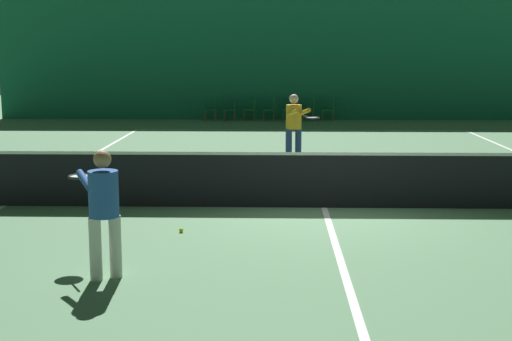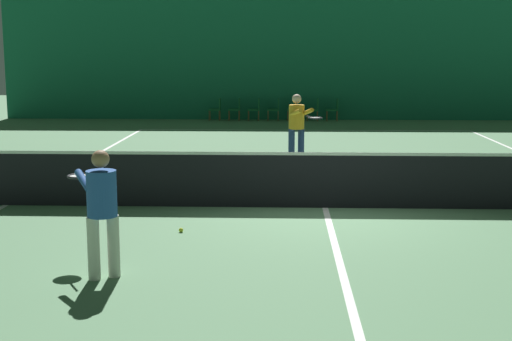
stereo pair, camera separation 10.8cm
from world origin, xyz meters
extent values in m
plane|color=#56845B|center=(0.00, 0.00, 0.00)|extent=(60.00, 60.00, 0.00)
cube|color=#196B4C|center=(0.00, 15.64, 2.49)|extent=(23.00, 0.12, 4.98)
cube|color=white|center=(0.00, 11.90, 0.00)|extent=(11.00, 0.10, 0.00)
cube|color=white|center=(0.00, 6.40, 0.00)|extent=(8.25, 0.10, 0.00)
cube|color=white|center=(-5.50, 0.00, 0.00)|extent=(0.10, 23.80, 0.00)
cube|color=white|center=(0.00, 0.00, 0.00)|extent=(0.10, 12.80, 0.00)
cube|color=black|center=(0.00, 0.00, 0.47)|extent=(11.90, 0.02, 0.95)
cube|color=white|center=(0.00, 0.00, 0.92)|extent=(11.90, 0.02, 0.05)
cylinder|color=beige|center=(-2.91, -3.95, 0.37)|extent=(0.19, 0.19, 0.74)
cylinder|color=beige|center=(-2.70, -3.83, 0.37)|extent=(0.19, 0.19, 0.74)
cylinder|color=#234C99|center=(-2.81, -3.89, 1.01)|extent=(0.48, 0.48, 0.54)
sphere|color=#936B4C|center=(-2.81, -3.89, 1.41)|extent=(0.21, 0.21, 0.21)
cylinder|color=#234C99|center=(-3.05, -3.75, 1.13)|extent=(0.34, 0.49, 0.22)
cylinder|color=#234C99|center=(-2.81, -3.61, 1.13)|extent=(0.34, 0.49, 0.22)
cylinder|color=black|center=(-3.13, -3.33, 1.07)|extent=(0.18, 0.28, 0.03)
torus|color=black|center=(-3.28, -3.07, 1.07)|extent=(0.45, 0.45, 0.03)
cylinder|color=silver|center=(-3.28, -3.07, 1.07)|extent=(0.38, 0.38, 0.00)
cylinder|color=navy|center=(-0.29, 5.11, 0.40)|extent=(0.20, 0.20, 0.79)
cylinder|color=navy|center=(-0.52, 5.00, 0.40)|extent=(0.20, 0.20, 0.79)
cylinder|color=gold|center=(-0.40, 5.05, 1.08)|extent=(0.49, 0.49, 0.57)
sphere|color=beige|center=(-0.40, 5.05, 1.51)|extent=(0.22, 0.22, 0.22)
cylinder|color=gold|center=(-0.16, 4.88, 1.21)|extent=(0.31, 0.53, 0.23)
cylinder|color=gold|center=(-0.43, 4.76, 1.21)|extent=(0.31, 0.53, 0.23)
cylinder|color=black|center=(-0.12, 4.44, 1.14)|extent=(0.15, 0.29, 0.03)
torus|color=black|center=(0.00, 4.17, 1.14)|extent=(0.44, 0.44, 0.03)
cylinder|color=silver|center=(0.00, 4.17, 1.14)|extent=(0.37, 0.37, 0.00)
cylinder|color=brown|center=(-3.51, 15.28, 0.20)|extent=(0.03, 0.03, 0.39)
cylinder|color=brown|center=(-3.51, 14.90, 0.20)|extent=(0.03, 0.03, 0.39)
cylinder|color=brown|center=(-3.13, 15.28, 0.20)|extent=(0.03, 0.03, 0.39)
cylinder|color=brown|center=(-3.13, 14.90, 0.20)|extent=(0.03, 0.03, 0.39)
cube|color=#196B38|center=(-3.32, 15.09, 0.41)|extent=(0.44, 0.44, 0.05)
cube|color=#196B38|center=(-3.12, 15.09, 0.64)|extent=(0.04, 0.44, 0.40)
cylinder|color=brown|center=(-2.77, 15.28, 0.20)|extent=(0.03, 0.03, 0.39)
cylinder|color=brown|center=(-2.77, 14.90, 0.20)|extent=(0.03, 0.03, 0.39)
cylinder|color=brown|center=(-2.39, 15.28, 0.20)|extent=(0.03, 0.03, 0.39)
cylinder|color=brown|center=(-2.39, 14.90, 0.20)|extent=(0.03, 0.03, 0.39)
cube|color=#196B38|center=(-2.58, 15.09, 0.41)|extent=(0.44, 0.44, 0.05)
cube|color=#196B38|center=(-2.38, 15.09, 0.64)|extent=(0.04, 0.44, 0.40)
cylinder|color=brown|center=(-2.03, 15.28, 0.20)|extent=(0.03, 0.03, 0.39)
cylinder|color=brown|center=(-2.03, 14.90, 0.20)|extent=(0.03, 0.03, 0.39)
cylinder|color=brown|center=(-1.65, 15.28, 0.20)|extent=(0.03, 0.03, 0.39)
cylinder|color=brown|center=(-1.65, 14.90, 0.20)|extent=(0.03, 0.03, 0.39)
cube|color=#196B38|center=(-1.84, 15.09, 0.41)|extent=(0.44, 0.44, 0.05)
cube|color=#196B38|center=(-1.64, 15.09, 0.64)|extent=(0.04, 0.44, 0.40)
cylinder|color=brown|center=(-1.29, 15.28, 0.20)|extent=(0.03, 0.03, 0.39)
cylinder|color=brown|center=(-1.29, 14.90, 0.20)|extent=(0.03, 0.03, 0.39)
cylinder|color=brown|center=(-0.91, 15.28, 0.20)|extent=(0.03, 0.03, 0.39)
cylinder|color=brown|center=(-0.91, 14.90, 0.20)|extent=(0.03, 0.03, 0.39)
cube|color=#196B38|center=(-1.10, 15.09, 0.41)|extent=(0.44, 0.44, 0.05)
cube|color=#196B38|center=(-0.90, 15.09, 0.64)|extent=(0.04, 0.44, 0.40)
cylinder|color=brown|center=(-0.55, 15.28, 0.20)|extent=(0.03, 0.03, 0.39)
cylinder|color=brown|center=(-0.55, 14.90, 0.20)|extent=(0.03, 0.03, 0.39)
cylinder|color=brown|center=(-0.17, 15.28, 0.20)|extent=(0.03, 0.03, 0.39)
cylinder|color=brown|center=(-0.17, 14.90, 0.20)|extent=(0.03, 0.03, 0.39)
cube|color=#196B38|center=(-0.36, 15.09, 0.41)|extent=(0.44, 0.44, 0.05)
cube|color=#196B38|center=(-0.16, 15.09, 0.64)|extent=(0.04, 0.44, 0.40)
cylinder|color=brown|center=(0.19, 15.28, 0.20)|extent=(0.03, 0.03, 0.39)
cylinder|color=brown|center=(0.19, 14.90, 0.20)|extent=(0.03, 0.03, 0.39)
cylinder|color=brown|center=(0.57, 15.28, 0.20)|extent=(0.03, 0.03, 0.39)
cylinder|color=brown|center=(0.57, 14.90, 0.20)|extent=(0.03, 0.03, 0.39)
cube|color=#196B38|center=(0.38, 15.09, 0.41)|extent=(0.44, 0.44, 0.05)
cube|color=#196B38|center=(0.58, 15.09, 0.64)|extent=(0.04, 0.44, 0.40)
cylinder|color=brown|center=(0.93, 15.28, 0.20)|extent=(0.03, 0.03, 0.39)
cylinder|color=brown|center=(0.93, 14.90, 0.20)|extent=(0.03, 0.03, 0.39)
cylinder|color=brown|center=(1.31, 15.28, 0.20)|extent=(0.03, 0.03, 0.39)
cylinder|color=brown|center=(1.31, 14.90, 0.20)|extent=(0.03, 0.03, 0.39)
cube|color=#196B38|center=(1.12, 15.09, 0.41)|extent=(0.44, 0.44, 0.05)
cube|color=#196B38|center=(1.32, 15.09, 0.64)|extent=(0.04, 0.44, 0.40)
sphere|color=#D1DB33|center=(-2.21, -1.73, 0.03)|extent=(0.07, 0.07, 0.07)
camera|label=1|loc=(-0.83, -11.85, 2.64)|focal=50.00mm
camera|label=2|loc=(-0.73, -11.84, 2.64)|focal=50.00mm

